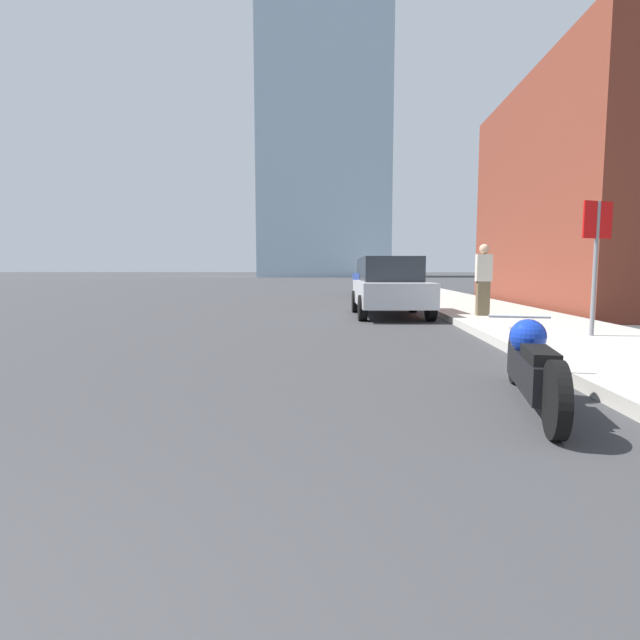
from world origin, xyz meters
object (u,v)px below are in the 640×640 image
parked_car_silver (390,287)px  pedestrian (483,279)px  parked_car_blue (374,277)px  stop_sign (596,245)px  motorcycle (531,364)px

parked_car_silver → pedestrian: 2.44m
pedestrian → parked_car_silver: bearing=149.2°
parked_car_silver → parked_car_blue: parked_car_blue is taller
stop_sign → pedestrian: size_ratio=1.30×
parked_car_silver → stop_sign: bearing=-61.7°
stop_sign → motorcycle: bearing=-121.7°
parked_car_silver → parked_car_blue: (0.19, 11.59, 0.08)m
parked_car_blue → stop_sign: size_ratio=1.87×
parked_car_silver → stop_sign: size_ratio=1.79×
parked_car_blue → motorcycle: bearing=-92.6°
motorcycle → parked_car_blue: 20.24m
parked_car_silver → stop_sign: (2.93, -4.82, 0.86)m
motorcycle → pedestrian: 7.59m
parked_car_silver → parked_car_blue: 11.59m
motorcycle → pedestrian: (1.52, 7.40, 0.64)m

